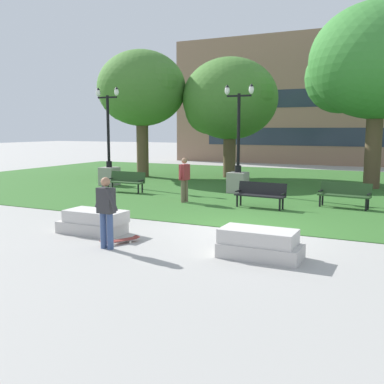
{
  "coord_description": "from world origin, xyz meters",
  "views": [
    {
      "loc": [
        4.18,
        -11.76,
        2.82
      ],
      "look_at": [
        -0.82,
        -1.4,
        1.2
      ],
      "focal_mm": 42.0,
      "sensor_mm": 36.0,
      "label": 1
    }
  ],
  "objects": [
    {
      "name": "tree_far_left",
      "position": [
        -5.27,
        12.73,
        4.45
      ],
      "size": [
        5.72,
        5.44,
        6.82
      ],
      "color": "brown",
      "rests_on": "grass_lawn"
    },
    {
      "name": "concrete_block_left",
      "position": [
        1.34,
        -2.45,
        0.31
      ],
      "size": [
        1.8,
        0.9,
        0.64
      ],
      "color": "#BCB7B2",
      "rests_on": "ground"
    },
    {
      "name": "ground_plane",
      "position": [
        0.0,
        0.0,
        0.0
      ],
      "size": [
        140.0,
        140.0,
        0.0
      ],
      "primitive_type": "plane",
      "color": "#A3A09B"
    },
    {
      "name": "tree_near_right",
      "position": [
        2.58,
        11.09,
        5.83
      ],
      "size": [
        6.56,
        6.25,
        8.55
      ],
      "color": "brown",
      "rests_on": "grass_lawn"
    },
    {
      "name": "building_facade_distant",
      "position": [
        -1.97,
        24.5,
        5.15
      ],
      "size": [
        25.2,
        1.03,
        10.31
      ],
      "color": "#8E6B56",
      "rests_on": "ground"
    },
    {
      "name": "person_bystander_near_lawn",
      "position": [
        -3.5,
        3.5,
        0.98
      ],
      "size": [
        0.31,
        0.62,
        1.71
      ],
      "color": "brown",
      "rests_on": "grass_lawn"
    },
    {
      "name": "park_bench_near_right",
      "position": [
        2.21,
        4.89,
        0.54
      ],
      "size": [
        1.85,
        0.75,
        0.9
      ],
      "color": "#284723",
      "rests_on": "grass_lawn"
    },
    {
      "name": "tree_far_right",
      "position": [
        -10.0,
        10.84,
        5.06
      ],
      "size": [
        5.35,
        5.1,
        7.29
      ],
      "color": "brown",
      "rests_on": "grass_lawn"
    },
    {
      "name": "skateboard",
      "position": [
        -2.13,
        -2.78,
        0.09
      ],
      "size": [
        0.66,
        0.99,
        0.14
      ],
      "color": "maroon",
      "rests_on": "ground"
    },
    {
      "name": "lamp_post_left",
      "position": [
        -2.55,
        6.87,
        0.99
      ],
      "size": [
        1.32,
        0.8,
        4.71
      ],
      "color": "gray",
      "rests_on": "grass_lawn"
    },
    {
      "name": "grass_lawn",
      "position": [
        0.0,
        10.0,
        0.01
      ],
      "size": [
        40.0,
        20.0,
        0.02
      ],
      "primitive_type": "cube",
      "color": "#336628",
      "rests_on": "ground"
    },
    {
      "name": "lamp_post_right",
      "position": [
        -9.25,
        6.56,
        1.0
      ],
      "size": [
        1.32,
        0.8,
        4.82
      ],
      "color": "gray",
      "rests_on": "grass_lawn"
    },
    {
      "name": "park_bench_far_left",
      "position": [
        -7.11,
        4.88,
        0.54
      ],
      "size": [
        1.8,
        0.54,
        0.9
      ],
      "color": "#284723",
      "rests_on": "grass_lawn"
    },
    {
      "name": "person_skateboarder",
      "position": [
        -2.14,
        -3.3,
        0.96
      ],
      "size": [
        0.84,
        0.37,
        1.71
      ],
      "color": "#384C7A",
      "rests_on": "ground"
    },
    {
      "name": "park_bench_near_left",
      "position": [
        -0.49,
        3.6,
        0.54
      ],
      "size": [
        1.83,
        0.65,
        0.9
      ],
      "color": "black",
      "rests_on": "grass_lawn"
    },
    {
      "name": "concrete_block_center",
      "position": [
        -3.42,
        -2.15,
        0.31
      ],
      "size": [
        1.87,
        0.9,
        0.64
      ],
      "color": "#BCB7B2",
      "rests_on": "ground"
    }
  ]
}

